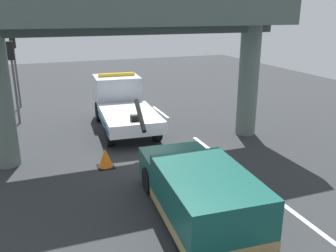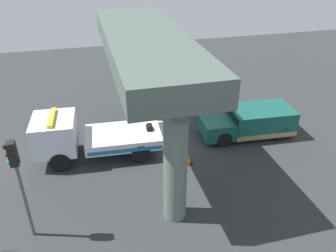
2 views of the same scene
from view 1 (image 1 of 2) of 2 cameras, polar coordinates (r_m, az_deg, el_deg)
name	(u,v)px [view 1 (image 1 of 2)]	position (r m, az deg, el deg)	size (l,w,h in m)	color
ground_plane	(147,157)	(14.68, -3.35, -4.84)	(60.00, 40.00, 0.10)	#2D3033
lane_stripe_west	(302,219)	(11.13, 20.45, -13.58)	(2.60, 0.16, 0.01)	silver
lane_stripe_mid	(207,147)	(15.60, 6.17, -3.30)	(2.60, 0.16, 0.01)	silver
lane_stripe_east	(161,112)	(20.86, -1.19, 2.24)	(2.60, 0.16, 0.01)	silver
tow_truck_white	(122,103)	(18.22, -7.31, 3.71)	(7.31, 2.74, 2.46)	silver
towed_van_green	(199,193)	(10.19, 4.92, -10.45)	(5.31, 2.48, 1.58)	#145147
overpass_structure	(137,23)	(14.50, -4.94, 15.95)	(3.60, 12.41, 6.15)	#596B60
traffic_light_near	(12,65)	(19.67, -23.42, 8.92)	(0.39, 0.32, 4.17)	#515456
traffic_light_far	(14,54)	(23.12, -23.19, 10.49)	(0.39, 0.32, 4.42)	#515456
traffic_cone_orange	(106,158)	(13.66, -9.86, -5.05)	(0.61, 0.61, 0.73)	orange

